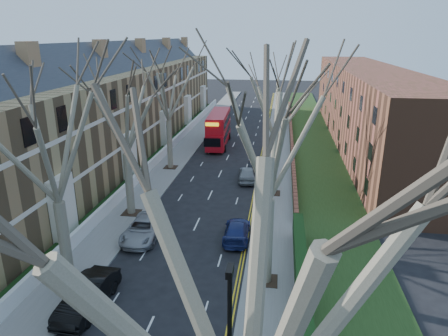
% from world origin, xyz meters
% --- Properties ---
extents(pavement_left, '(3.00, 102.00, 0.12)m').
position_xyz_m(pavement_left, '(-6.00, 39.00, 0.06)').
color(pavement_left, slate).
rests_on(pavement_left, ground).
extents(pavement_right, '(3.00, 102.00, 0.12)m').
position_xyz_m(pavement_right, '(6.00, 39.00, 0.06)').
color(pavement_right, slate).
rests_on(pavement_right, ground).
extents(terrace_left, '(9.70, 78.00, 13.60)m').
position_xyz_m(terrace_left, '(-13.65, 31.00, 5.53)').
color(terrace_left, '#92724A').
rests_on(terrace_left, ground).
extents(flats_right, '(13.97, 54.00, 10.00)m').
position_xyz_m(flats_right, '(17.46, 43.00, 4.98)').
color(flats_right, brown).
rests_on(flats_right, ground).
extents(front_wall_left, '(0.30, 78.00, 1.00)m').
position_xyz_m(front_wall_left, '(-7.65, 31.00, 0.62)').
color(front_wall_left, white).
rests_on(front_wall_left, ground).
extents(grass_verge_right, '(6.00, 102.00, 0.06)m').
position_xyz_m(grass_verge_right, '(10.50, 39.00, 0.15)').
color(grass_verge_right, '#203A15').
rests_on(grass_verge_right, ground).
extents(tree_left_mid, '(10.50, 10.50, 14.71)m').
position_xyz_m(tree_left_mid, '(-5.70, 6.00, 9.56)').
color(tree_left_mid, '#736B52').
rests_on(tree_left_mid, ground).
extents(tree_left_far, '(10.15, 10.15, 14.22)m').
position_xyz_m(tree_left_far, '(-5.70, 16.00, 9.24)').
color(tree_left_far, '#736B52').
rests_on(tree_left_far, ground).
extents(tree_left_dist, '(10.50, 10.50, 14.71)m').
position_xyz_m(tree_left_dist, '(-5.70, 28.00, 9.56)').
color(tree_left_dist, '#736B52').
rests_on(tree_left_dist, ground).
extents(tree_right_near, '(10.85, 10.85, 15.20)m').
position_xyz_m(tree_right_near, '(5.70, -6.00, 9.86)').
color(tree_right_near, '#736B52').
rests_on(tree_right_near, ground).
extents(tree_right_mid, '(10.50, 10.50, 14.71)m').
position_xyz_m(tree_right_mid, '(5.70, 8.00, 9.56)').
color(tree_right_mid, '#736B52').
rests_on(tree_right_mid, ground).
extents(tree_right_far, '(10.15, 10.15, 14.22)m').
position_xyz_m(tree_right_far, '(5.70, 22.00, 9.24)').
color(tree_right_far, '#736B52').
rests_on(tree_right_far, ground).
extents(double_decker_bus, '(2.93, 10.18, 4.25)m').
position_xyz_m(double_decker_bus, '(-1.98, 38.54, 2.08)').
color(double_decker_bus, '#B00C17').
rests_on(double_decker_bus, ground).
extents(car_left_mid, '(1.93, 4.90, 1.59)m').
position_xyz_m(car_left_mid, '(-3.70, 4.26, 0.79)').
color(car_left_mid, black).
rests_on(car_left_mid, ground).
extents(car_left_far, '(2.41, 5.15, 1.42)m').
position_xyz_m(car_left_far, '(-3.33, 12.34, 0.71)').
color(car_left_far, '#95969A').
rests_on(car_left_far, ground).
extents(car_right_near, '(1.90, 4.46, 1.28)m').
position_xyz_m(car_right_near, '(3.37, 13.14, 0.64)').
color(car_right_near, navy).
rests_on(car_right_near, ground).
extents(car_right_mid, '(2.12, 4.43, 1.46)m').
position_xyz_m(car_right_mid, '(3.01, 25.35, 0.73)').
color(car_right_mid, gray).
rests_on(car_right_mid, ground).
extents(car_right_far, '(1.93, 4.59, 1.48)m').
position_xyz_m(car_right_far, '(3.70, 27.82, 0.74)').
color(car_right_far, black).
rests_on(car_right_far, ground).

